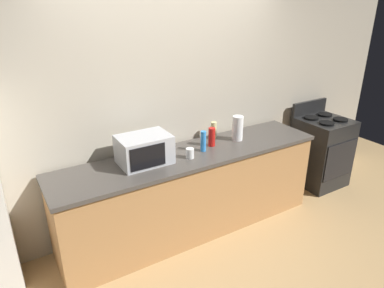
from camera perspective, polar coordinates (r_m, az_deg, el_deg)
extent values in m
plane|color=tan|center=(3.70, 3.37, -16.57)|extent=(8.00, 8.00, 0.00)
cube|color=#B2A893|center=(3.69, -3.34, 7.15)|extent=(6.40, 0.10, 2.70)
cube|color=#B27F4C|center=(3.72, 0.00, -8.11)|extent=(2.80, 0.60, 0.86)
cube|color=#47423D|center=(3.51, 0.00, -1.80)|extent=(2.84, 0.64, 0.04)
cube|color=black|center=(4.94, 20.22, -1.19)|extent=(0.60, 0.60, 0.90)
cube|color=black|center=(4.78, 23.01, -2.45)|extent=(0.55, 0.02, 0.48)
cube|color=black|center=(4.93, 18.58, 5.68)|extent=(0.60, 0.04, 0.18)
cylinder|color=black|center=(4.62, 21.10, 3.19)|extent=(0.18, 0.18, 0.02)
cylinder|color=black|center=(4.82, 23.04, 3.68)|extent=(0.18, 0.18, 0.02)
cylinder|color=black|center=(4.76, 18.87, 4.05)|extent=(0.18, 0.18, 0.02)
cylinder|color=black|center=(4.95, 20.84, 4.50)|extent=(0.18, 0.18, 0.02)
cube|color=#B7BABF|center=(3.29, -7.79, -0.88)|extent=(0.48, 0.34, 0.27)
cube|color=black|center=(3.13, -7.16, -2.13)|extent=(0.34, 0.01, 0.21)
cylinder|color=white|center=(3.82, 7.44, 2.58)|extent=(0.12, 0.12, 0.27)
cylinder|color=red|center=(3.65, 3.23, 1.16)|extent=(0.07, 0.07, 0.20)
cylinder|color=#338CE5|center=(3.52, 1.85, 0.45)|extent=(0.06, 0.06, 0.21)
cylinder|color=beige|center=(3.84, 3.54, 2.24)|extent=(0.06, 0.06, 0.19)
cylinder|color=white|center=(3.38, -0.34, -1.52)|extent=(0.08, 0.08, 0.10)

